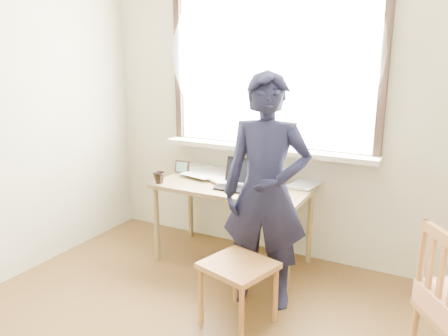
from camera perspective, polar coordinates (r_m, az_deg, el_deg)
The scene contains 12 objects.
room_shell at distance 1.99m, azimuth -8.71°, elevation 12.94°, with size 3.52×4.02×2.61m.
desk at distance 3.56m, azimuth 1.13°, elevation -3.28°, with size 1.24×0.62×0.67m.
laptop at distance 3.46m, azimuth 2.17°, elevation -1.71°, with size 0.33×0.27×0.22m.
mug_white at distance 3.66m, azimuth 1.37°, elevation -0.84°, with size 0.13×0.13×0.10m, color white.
mug_dark at distance 3.62m, azimuth -8.48°, elevation -1.26°, with size 0.10×0.10×0.09m, color black.
mouse at distance 3.27m, azimuth 7.67°, elevation -3.42°, with size 0.10×0.07×0.04m, color black.
desk_clutter at distance 3.81m, azimuth -1.51°, elevation -0.69°, with size 0.81×0.49×0.04m.
book_a at distance 3.89m, azimuth -3.09°, elevation -0.51°, with size 0.20×0.27×0.03m, color white.
book_b at distance 3.60m, azimuth 9.00°, elevation -1.93°, with size 0.20×0.27×0.02m, color white.
picture_frame at distance 3.88m, azimuth -5.46°, elevation 0.03°, with size 0.14×0.02×0.11m.
work_chair at distance 2.85m, azimuth 1.89°, elevation -13.46°, with size 0.50×0.48×0.41m.
person at distance 2.93m, azimuth 5.50°, elevation -3.19°, with size 0.58×0.38×1.60m, color black.
Camera 1 is at (1.16, -1.40, 1.68)m, focal length 35.00 mm.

